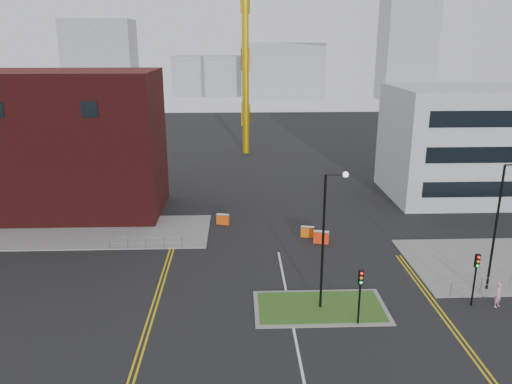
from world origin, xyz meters
TOP-DOWN VIEW (x-y plane):
  - pavement_left at (-20.00, 22.00)m, footprint 28.00×8.00m
  - island_kerb at (2.00, 8.00)m, footprint 8.60×4.60m
  - grass_island at (2.00, 8.00)m, footprint 8.00×4.00m
  - brick_building at (-22.97, 28.00)m, footprint 24.20×10.07m
  - office_block at (26.01, 31.97)m, footprint 25.00×12.20m
  - streetlamp_island at (2.22, 8.00)m, footprint 1.46×0.36m
  - streetlamp_right_near at (14.22, 10.00)m, footprint 1.46×0.36m
  - traffic_light_island at (4.00, 5.98)m, footprint 0.28×0.33m
  - traffic_light_right at (12.00, 7.98)m, footprint 0.28×0.33m
  - railing_left at (-11.00, 18.00)m, footprint 6.05×0.05m
  - centre_line at (0.00, 2.00)m, footprint 0.15×30.00m
  - yellow_left_a at (-9.00, 10.00)m, footprint 0.12×24.00m
  - yellow_left_b at (-8.70, 10.00)m, footprint 0.12×24.00m
  - yellow_right_a at (9.50, 6.00)m, footprint 0.12×20.00m
  - yellow_right_b at (9.80, 6.00)m, footprint 0.12×20.00m
  - skyline_a at (-40.00, 120.00)m, footprint 18.00×12.00m
  - skyline_b at (10.00, 130.00)m, footprint 24.00×12.00m
  - skyline_c at (45.00, 125.00)m, footprint 14.00×12.00m
  - skyline_d at (-8.00, 140.00)m, footprint 30.00×12.00m
  - pedestrian at (13.62, 7.77)m, footprint 0.75×0.69m
  - barrier_left at (-4.74, 23.71)m, footprint 1.25×0.68m
  - barrier_mid at (2.83, 20.29)m, footprint 1.20×0.61m
  - barrier_right at (3.81, 18.80)m, footprint 1.36×0.74m

SIDE VIEW (x-z plane):
  - centre_line at x=0.00m, z-range 0.00..0.01m
  - yellow_left_a at x=-9.00m, z-range 0.00..0.01m
  - yellow_left_b at x=-8.70m, z-range 0.00..0.01m
  - yellow_right_a at x=9.50m, z-range 0.00..0.01m
  - yellow_right_b at x=9.80m, z-range 0.00..0.01m
  - island_kerb at x=2.00m, z-range 0.00..0.08m
  - pavement_left at x=-20.00m, z-range 0.00..0.12m
  - grass_island at x=2.00m, z-range 0.00..0.12m
  - barrier_mid at x=2.83m, z-range 0.04..1.00m
  - barrier_left at x=-4.74m, z-range 0.04..1.04m
  - barrier_right at x=3.81m, z-range 0.05..1.14m
  - railing_left at x=-11.00m, z-range 0.19..1.29m
  - pedestrian at x=13.62m, z-range 0.00..1.71m
  - traffic_light_island at x=4.00m, z-range 0.74..4.39m
  - traffic_light_right at x=12.00m, z-range 0.74..4.39m
  - streetlamp_island at x=2.22m, z-range 0.82..10.00m
  - streetlamp_right_near at x=14.22m, z-range 0.82..10.00m
  - skyline_d at x=-8.00m, z-range 0.00..12.00m
  - office_block at x=26.01m, z-range 0.00..12.00m
  - brick_building at x=-22.97m, z-range -0.27..13.97m
  - skyline_b at x=10.00m, z-range 0.00..16.00m
  - skyline_a at x=-40.00m, z-range 0.00..22.00m
  - skyline_c at x=45.00m, z-range 0.00..28.00m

